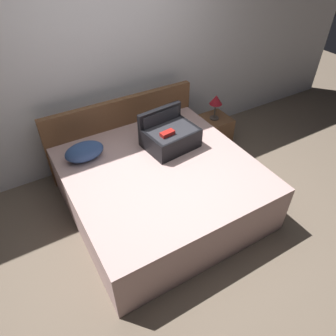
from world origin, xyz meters
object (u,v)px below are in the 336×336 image
at_px(hard_case_large, 170,135).
at_px(pillow_near_headboard, 84,152).
at_px(nightstand, 213,132).
at_px(bed, 161,188).
at_px(table_lamp, 216,101).

bearing_deg(hard_case_large, pillow_near_headboard, 158.35).
bearing_deg(nightstand, hard_case_large, -157.16).
distance_m(bed, pillow_near_headboard, 0.92).
relative_size(bed, nightstand, 4.34).
distance_m(bed, table_lamp, 1.48).
bearing_deg(hard_case_large, table_lamp, 16.58).
height_order(hard_case_large, table_lamp, hard_case_large).
height_order(pillow_near_headboard, table_lamp, table_lamp).
xyz_separation_m(hard_case_large, nightstand, (0.95, 0.40, -0.50)).
height_order(bed, hard_case_large, hard_case_large).
height_order(bed, nightstand, bed).
relative_size(bed, hard_case_large, 3.15).
relative_size(bed, table_lamp, 5.50).
bearing_deg(table_lamp, hard_case_large, -157.16).
xyz_separation_m(pillow_near_headboard, table_lamp, (1.86, 0.15, 0.03)).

